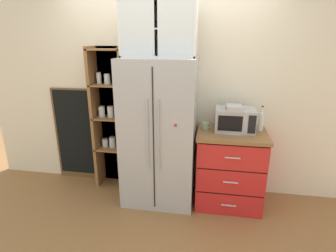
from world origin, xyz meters
name	(u,v)px	position (x,y,z in m)	size (l,w,h in m)	color
ground_plane	(160,197)	(0.00, 0.00, 0.00)	(10.58, 10.58, 0.00)	olive
wall_back_cream	(165,92)	(0.00, 0.40, 1.27)	(4.89, 0.10, 2.55)	silver
refrigerator	(160,133)	(0.00, 0.02, 0.86)	(0.84, 0.68, 1.73)	#ADAFB5
pantry_shelf_column	(112,117)	(-0.68, 0.28, 0.95)	(0.49, 0.30, 1.84)	brown
counter_cabinet	(229,168)	(0.84, 0.05, 0.46)	(0.78, 0.63, 0.91)	red
microwave	(235,120)	(0.86, 0.10, 1.04)	(0.44, 0.33, 0.26)	#ADAFB5
coffee_maker	(233,118)	(0.84, 0.06, 1.07)	(0.17, 0.20, 0.31)	#B7B7BC
mug_sage	(205,126)	(0.53, 0.07, 0.96)	(0.12, 0.09, 0.08)	#8CA37F
bottle_clear	(261,120)	(1.15, 0.14, 1.04)	(0.06, 0.06, 0.29)	silver
upper_cabinet	(159,29)	(0.00, 0.07, 2.01)	(0.81, 0.32, 0.57)	silver
chalkboard_menu	(76,135)	(-1.25, 0.33, 0.65)	(0.60, 0.04, 1.30)	brown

